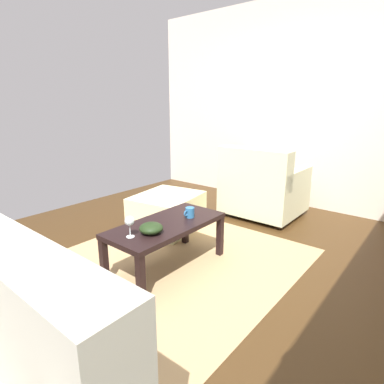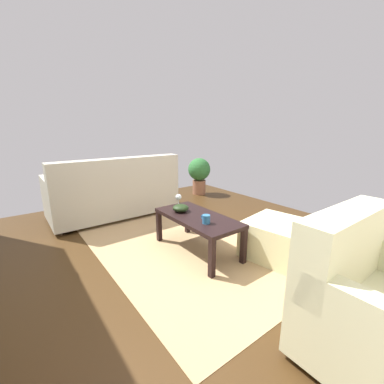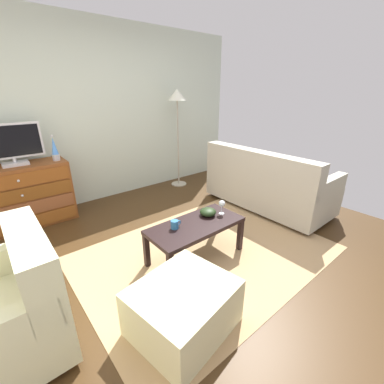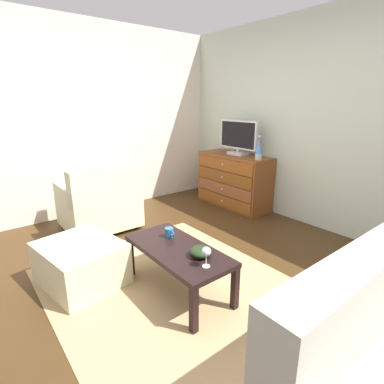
% 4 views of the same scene
% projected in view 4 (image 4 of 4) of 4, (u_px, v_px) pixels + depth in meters
% --- Properties ---
extents(ground_plane, '(5.20, 4.68, 0.05)m').
position_uv_depth(ground_plane, '(189.00, 282.00, 2.74)').
color(ground_plane, '#3E2913').
extents(wall_accent_rear, '(5.20, 0.12, 2.61)m').
position_uv_depth(wall_accent_rear, '(326.00, 124.00, 3.60)').
color(wall_accent_rear, '#B6C2B1').
rests_on(wall_accent_rear, ground_plane).
extents(wall_plain_left, '(0.12, 4.68, 2.61)m').
position_uv_depth(wall_plain_left, '(84.00, 121.00, 4.12)').
color(wall_plain_left, silver).
rests_on(wall_plain_left, ground_plane).
extents(area_rug, '(2.60, 1.90, 0.01)m').
position_uv_depth(area_rug, '(185.00, 298.00, 2.46)').
color(area_rug, tan).
rests_on(area_rug, ground_plane).
extents(dresser, '(1.17, 0.49, 0.80)m').
position_uv_depth(dresser, '(234.00, 181.00, 4.57)').
color(dresser, brown).
rests_on(dresser, ground_plane).
extents(tv, '(0.69, 0.18, 0.50)m').
position_uv_depth(tv, '(238.00, 137.00, 4.36)').
color(tv, silver).
rests_on(tv, dresser).
extents(lava_lamp, '(0.09, 0.09, 0.33)m').
position_uv_depth(lava_lamp, '(259.00, 149.00, 4.02)').
color(lava_lamp, '#B7B7BC').
rests_on(lava_lamp, dresser).
extents(coffee_table, '(1.00, 0.47, 0.40)m').
position_uv_depth(coffee_table, '(178.00, 254.00, 2.48)').
color(coffee_table, black).
rests_on(coffee_table, ground_plane).
extents(wine_glass, '(0.07, 0.07, 0.16)m').
position_uv_depth(wine_glass, '(206.00, 252.00, 2.15)').
color(wine_glass, silver).
rests_on(wine_glass, coffee_table).
extents(mug, '(0.11, 0.08, 0.08)m').
position_uv_depth(mug, '(169.00, 233.00, 2.65)').
color(mug, '#2A6498').
rests_on(mug, coffee_table).
extents(bowl_decorative, '(0.18, 0.18, 0.08)m').
position_uv_depth(bowl_decorative, '(201.00, 252.00, 2.32)').
color(bowl_decorative, black).
rests_on(bowl_decorative, coffee_table).
extents(armchair, '(0.80, 0.85, 0.85)m').
position_uv_depth(armchair, '(100.00, 203.00, 3.73)').
color(armchair, '#332319').
rests_on(armchair, ground_plane).
extents(ottoman, '(0.79, 0.71, 0.38)m').
position_uv_depth(ottoman, '(81.00, 263.00, 2.65)').
color(ottoman, beige).
rests_on(ottoman, ground_plane).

